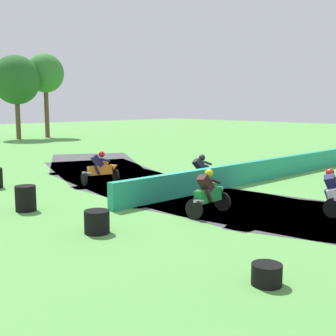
{
  "coord_description": "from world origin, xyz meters",
  "views": [
    {
      "loc": [
        -11.63,
        -10.79,
        3.35
      ],
      "look_at": [
        0.05,
        1.07,
        0.9
      ],
      "focal_mm": 46.92,
      "sensor_mm": 36.0,
      "label": 1
    }
  ],
  "objects_px": {
    "motorcycle_trailing_green": "(209,193)",
    "tire_stack_mid_b": "(26,198)",
    "motorcycle_fourth_white": "(334,191)",
    "motorcycle_chase_blue": "(204,173)",
    "tire_stack_extra_a": "(267,274)",
    "motorcycle_lead_orange": "(101,169)",
    "tire_stack_far": "(97,222)"
  },
  "relations": [
    {
      "from": "motorcycle_lead_orange",
      "to": "tire_stack_far",
      "type": "relative_size",
      "value": 2.58
    },
    {
      "from": "motorcycle_chase_blue",
      "to": "tire_stack_far",
      "type": "distance_m",
      "value": 6.93
    },
    {
      "from": "motorcycle_lead_orange",
      "to": "motorcycle_trailing_green",
      "type": "height_order",
      "value": "motorcycle_trailing_green"
    },
    {
      "from": "motorcycle_fourth_white",
      "to": "tire_stack_extra_a",
      "type": "height_order",
      "value": "motorcycle_fourth_white"
    },
    {
      "from": "tire_stack_mid_b",
      "to": "tire_stack_extra_a",
      "type": "bearing_deg",
      "value": -86.69
    },
    {
      "from": "motorcycle_lead_orange",
      "to": "tire_stack_extra_a",
      "type": "bearing_deg",
      "value": -110.51
    },
    {
      "from": "motorcycle_chase_blue",
      "to": "tire_stack_extra_a",
      "type": "bearing_deg",
      "value": -132.02
    },
    {
      "from": "motorcycle_trailing_green",
      "to": "tire_stack_extra_a",
      "type": "height_order",
      "value": "motorcycle_trailing_green"
    },
    {
      "from": "motorcycle_chase_blue",
      "to": "tire_stack_extra_a",
      "type": "height_order",
      "value": "motorcycle_chase_blue"
    },
    {
      "from": "motorcycle_chase_blue",
      "to": "motorcycle_trailing_green",
      "type": "xyz_separation_m",
      "value": [
        -3.01,
        -2.83,
        0.02
      ]
    },
    {
      "from": "tire_stack_mid_b",
      "to": "tire_stack_far",
      "type": "height_order",
      "value": "tire_stack_mid_b"
    },
    {
      "from": "motorcycle_lead_orange",
      "to": "tire_stack_extra_a",
      "type": "distance_m",
      "value": 11.36
    },
    {
      "from": "motorcycle_trailing_green",
      "to": "tire_stack_extra_a",
      "type": "distance_m",
      "value": 5.33
    },
    {
      "from": "motorcycle_chase_blue",
      "to": "motorcycle_fourth_white",
      "type": "bearing_deg",
      "value": -89.98
    },
    {
      "from": "motorcycle_lead_orange",
      "to": "motorcycle_chase_blue",
      "type": "xyz_separation_m",
      "value": [
        2.33,
        -3.64,
        -0.02
      ]
    },
    {
      "from": "tire_stack_far",
      "to": "tire_stack_extra_a",
      "type": "relative_size",
      "value": 1.15
    },
    {
      "from": "motorcycle_lead_orange",
      "to": "motorcycle_chase_blue",
      "type": "relative_size",
      "value": 1.0
    },
    {
      "from": "motorcycle_lead_orange",
      "to": "motorcycle_chase_blue",
      "type": "bearing_deg",
      "value": -57.36
    },
    {
      "from": "motorcycle_fourth_white",
      "to": "motorcycle_chase_blue",
      "type": "bearing_deg",
      "value": 90.02
    },
    {
      "from": "tire_stack_far",
      "to": "tire_stack_extra_a",
      "type": "distance_m",
      "value": 4.96
    },
    {
      "from": "motorcycle_lead_orange",
      "to": "tire_stack_far",
      "type": "bearing_deg",
      "value": -127.01
    },
    {
      "from": "motorcycle_chase_blue",
      "to": "motorcycle_trailing_green",
      "type": "distance_m",
      "value": 4.13
    },
    {
      "from": "motorcycle_trailing_green",
      "to": "tire_stack_mid_b",
      "type": "xyz_separation_m",
      "value": [
        -3.78,
        4.33,
        -0.26
      ]
    },
    {
      "from": "motorcycle_chase_blue",
      "to": "motorcycle_trailing_green",
      "type": "bearing_deg",
      "value": -136.82
    },
    {
      "from": "motorcycle_lead_orange",
      "to": "motorcycle_fourth_white",
      "type": "xyz_separation_m",
      "value": [
        2.33,
        -8.99,
        -0.02
      ]
    },
    {
      "from": "motorcycle_trailing_green",
      "to": "tire_stack_far",
      "type": "relative_size",
      "value": 2.54
    },
    {
      "from": "motorcycle_lead_orange",
      "to": "tire_stack_extra_a",
      "type": "relative_size",
      "value": 2.97
    },
    {
      "from": "motorcycle_fourth_white",
      "to": "motorcycle_trailing_green",
      "type": "bearing_deg",
      "value": 140.04
    },
    {
      "from": "motorcycle_lead_orange",
      "to": "tire_stack_far",
      "type": "distance_m",
      "value": 7.13
    },
    {
      "from": "motorcycle_chase_blue",
      "to": "motorcycle_fourth_white",
      "type": "relative_size",
      "value": 1.02
    },
    {
      "from": "motorcycle_lead_orange",
      "to": "motorcycle_trailing_green",
      "type": "distance_m",
      "value": 6.5
    },
    {
      "from": "motorcycle_chase_blue",
      "to": "tire_stack_extra_a",
      "type": "xyz_separation_m",
      "value": [
        -6.31,
        -7.0,
        -0.44
      ]
    }
  ]
}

